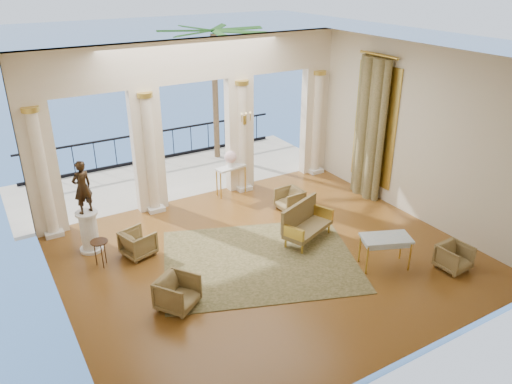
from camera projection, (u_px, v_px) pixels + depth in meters
floor at (268, 257)px, 11.67m from camera, size 9.00×9.00×0.00m
room_walls at (300, 156)px, 9.60m from camera, size 9.00×9.00×9.00m
arcade at (195, 111)px, 13.58m from camera, size 9.00×0.56×4.50m
terrace at (174, 176)px, 16.22m from camera, size 10.00×3.60×0.10m
balustrade at (155, 149)px, 17.28m from camera, size 9.00×0.06×1.03m
palm_tree at (213, 37)px, 16.05m from camera, size 2.00×2.00×4.50m
sea at (8, 74)px, 61.05m from camera, size 160.00×160.00×0.00m
curtain at (370, 129)px, 13.99m from camera, size 0.33×1.40×4.09m
window_frame at (375, 125)px, 14.04m from camera, size 0.04×1.60×3.40m
wall_sconce at (245, 119)px, 14.13m from camera, size 0.30×0.11×0.33m
rug at (260, 260)px, 11.53m from camera, size 5.27×4.71×0.02m
armchair_a at (177, 292)px, 9.82m from camera, size 0.97×0.96×0.74m
armchair_b at (454, 256)px, 11.08m from camera, size 0.67×0.64×0.66m
armchair_c at (290, 199)px, 13.79m from camera, size 0.62×0.66×0.67m
armchair_d at (138, 242)px, 11.62m from camera, size 0.79×0.82×0.69m
settee at (305, 222)px, 12.23m from camera, size 1.58×1.11×0.96m
game_table at (386, 240)px, 11.05m from camera, size 1.23×0.97×0.74m
pedestal at (89, 232)px, 11.75m from camera, size 0.55×0.55×1.01m
statue at (82, 187)px, 11.27m from camera, size 0.54×0.44×1.27m
console_table at (231, 171)px, 14.58m from camera, size 0.96×0.51×0.87m
urn at (231, 158)px, 14.40m from camera, size 0.36×0.36×0.48m
side_table at (99, 245)px, 11.12m from camera, size 0.39×0.39×0.63m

